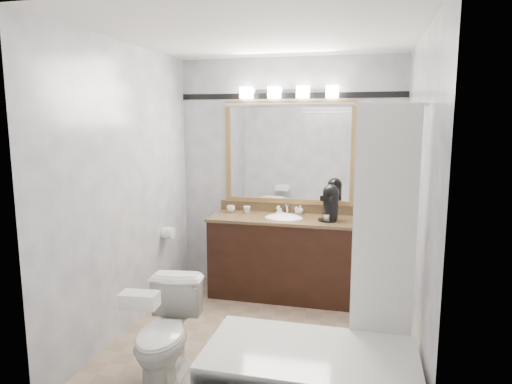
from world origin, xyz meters
TOP-DOWN VIEW (x-y plane):
  - room at (0.00, 0.00)m, footprint 2.42×2.62m
  - vanity at (0.00, 1.02)m, footprint 1.53×0.58m
  - mirror at (0.00, 1.28)m, footprint 1.40×0.04m
  - vanity_light_bar at (0.00, 1.23)m, footprint 1.02×0.14m
  - accent_stripe at (0.00, 1.29)m, footprint 2.40×0.01m
  - bathtub at (0.55, -0.90)m, footprint 1.30×0.75m
  - tp_roll at (-1.14, 0.66)m, footprint 0.11×0.12m
  - toilet at (-0.51, -0.76)m, footprint 0.47×0.74m
  - tissue_box at (-0.51, -1.12)m, footprint 0.24×0.14m
  - coffee_maker at (0.48, 1.01)m, footprint 0.20×0.23m
  - cup_left at (-0.61, 1.14)m, footprint 0.11×0.11m
  - cup_right at (-0.43, 1.14)m, footprint 0.10×0.10m
  - soap_bottle_a at (-0.07, 1.15)m, footprint 0.04×0.04m
  - soap_bottle_b at (0.14, 1.23)m, footprint 0.10×0.10m
  - soap_bar at (-0.06, 1.13)m, footprint 0.09×0.06m

SIDE VIEW (x-z plane):
  - bathtub at x=0.55m, z-range -0.70..1.26m
  - toilet at x=-0.51m, z-range 0.00..0.71m
  - vanity at x=0.00m, z-range -0.04..0.93m
  - tp_roll at x=-1.14m, z-range 0.64..0.76m
  - tissue_box at x=-0.51m, z-range 0.71..0.80m
  - soap_bar at x=-0.06m, z-range 0.85..0.88m
  - cup_left at x=-0.61m, z-range 0.85..0.92m
  - cup_right at x=-0.43m, z-range 0.85..0.92m
  - soap_bottle_a at x=-0.07m, z-range 0.85..0.94m
  - soap_bottle_b at x=0.14m, z-range 0.85..0.94m
  - coffee_maker at x=0.48m, z-range 0.86..1.22m
  - room at x=0.00m, z-range -0.01..2.51m
  - mirror at x=0.00m, z-range 0.95..2.05m
  - accent_stripe at x=0.00m, z-range 2.07..2.13m
  - vanity_light_bar at x=0.00m, z-range 2.07..2.19m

